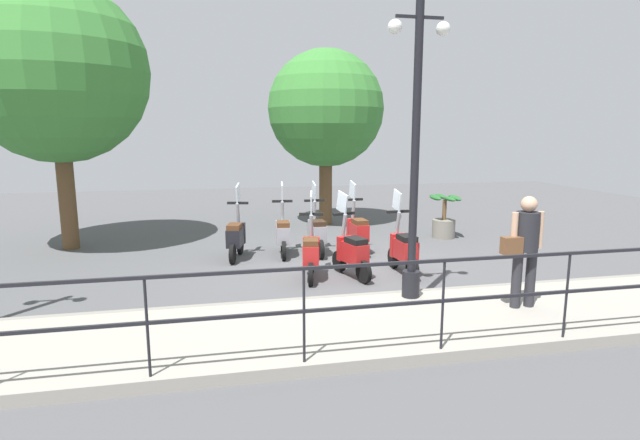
{
  "coord_description": "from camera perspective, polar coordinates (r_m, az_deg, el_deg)",
  "views": [
    {
      "loc": [
        -9.19,
        2.47,
        2.63
      ],
      "look_at": [
        0.2,
        0.5,
        0.9
      ],
      "focal_mm": 28.0,
      "sensor_mm": 36.0,
      "label": 1
    }
  ],
  "objects": [
    {
      "name": "scooter_far_1",
      "position": [
        10.66,
        -0.36,
        -1.4
      ],
      "size": [
        1.23,
        0.44,
        1.54
      ],
      "rotation": [
        0.0,
        0.0,
        0.0
      ],
      "color": "black",
      "rests_on": "ground_plane"
    },
    {
      "name": "fence_railing",
      "position": [
        5.83,
        13.95,
        -7.3
      ],
      "size": [
        0.04,
        16.03,
        1.07
      ],
      "color": "black",
      "rests_on": "promenade_walkway"
    },
    {
      "name": "scooter_near_1",
      "position": [
        9.0,
        3.62,
        -3.6
      ],
      "size": [
        1.2,
        0.54,
        1.54
      ],
      "rotation": [
        0.0,
        0.0,
        0.29
      ],
      "color": "black",
      "rests_on": "ground_plane"
    },
    {
      "name": "scooter_far_3",
      "position": [
        10.42,
        -9.57,
        -1.81
      ],
      "size": [
        1.21,
        0.51,
        1.54
      ],
      "rotation": [
        0.0,
        0.0,
        -0.23
      ],
      "color": "black",
      "rests_on": "ground_plane"
    },
    {
      "name": "promenade_walkway",
      "position": [
        7.01,
        9.88,
        -11.33
      ],
      "size": [
        2.2,
        20.0,
        0.15
      ],
      "color": "gray",
      "rests_on": "ground_plane"
    },
    {
      "name": "tree_distant",
      "position": [
        13.93,
        0.66,
        12.55
      ],
      "size": [
        3.17,
        3.17,
        4.8
      ],
      "color": "brown",
      "rests_on": "ground_plane"
    },
    {
      "name": "scooter_near_2",
      "position": [
        8.91,
        -1.03,
        -3.73
      ],
      "size": [
        1.22,
        0.49,
        1.54
      ],
      "rotation": [
        0.0,
        0.0,
        -0.21
      ],
      "color": "black",
      "rests_on": "ground_plane"
    },
    {
      "name": "pedestrian_with_bag",
      "position": [
        7.52,
        22.39,
        -2.47
      ],
      "size": [
        0.32,
        0.65,
        1.59
      ],
      "rotation": [
        0.0,
        0.0,
        0.01
      ],
      "color": "#28282D",
      "rests_on": "promenade_walkway"
    },
    {
      "name": "ground_plane",
      "position": [
        9.88,
        3.09,
        -5.24
      ],
      "size": [
        28.0,
        28.0,
        0.0
      ],
      "primitive_type": "plane",
      "color": "#4C4C4F"
    },
    {
      "name": "potted_palm",
      "position": [
        12.71,
        13.98,
        0.02
      ],
      "size": [
        1.06,
        0.66,
        1.05
      ],
      "color": "slate",
      "rests_on": "ground_plane"
    },
    {
      "name": "scooter_far_0",
      "position": [
        10.83,
        4.28,
        -1.24
      ],
      "size": [
        1.23,
        0.44,
        1.54
      ],
      "rotation": [
        0.0,
        0.0,
        0.08
      ],
      "color": "black",
      "rests_on": "ground_plane"
    },
    {
      "name": "tree_large",
      "position": [
        12.38,
        -27.96,
        14.67
      ],
      "size": [
        3.87,
        3.87,
        5.79
      ],
      "color": "brown",
      "rests_on": "ground_plane"
    },
    {
      "name": "scooter_far_2",
      "position": [
        10.57,
        -4.25,
        -1.53
      ],
      "size": [
        1.23,
        0.44,
        1.54
      ],
      "rotation": [
        0.0,
        0.0,
        -0.1
      ],
      "color": "black",
      "rests_on": "ground_plane"
    },
    {
      "name": "lamp_post_near",
      "position": [
        7.38,
        10.77,
        5.88
      ],
      "size": [
        0.26,
        0.9,
        4.38
      ],
      "color": "black",
      "rests_on": "promenade_walkway"
    },
    {
      "name": "scooter_near_0",
      "position": [
        9.33,
        9.49,
        -3.23
      ],
      "size": [
        1.23,
        0.44,
        1.54
      ],
      "rotation": [
        0.0,
        0.0,
        0.06
      ],
      "color": "black",
      "rests_on": "ground_plane"
    }
  ]
}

